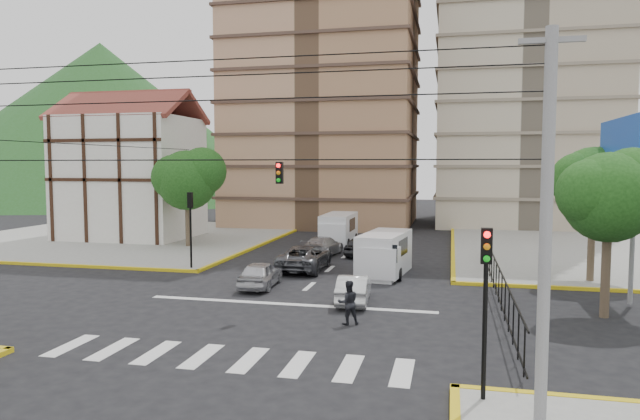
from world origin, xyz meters
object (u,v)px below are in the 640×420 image
(car_silver_front_left, at_px, (260,274))
(car_white_front_right, at_px, (354,289))
(van_right_lane, at_px, (384,255))
(traffic_light_se, at_px, (486,285))
(pedestrian_crosswalk, at_px, (348,303))
(traffic_light_nw, at_px, (190,217))
(van_left_lane, at_px, (338,230))

(car_silver_front_left, bearing_deg, car_white_front_right, 154.98)
(van_right_lane, distance_m, car_white_front_right, 6.56)
(traffic_light_se, bearing_deg, pedestrian_crosswalk, 125.81)
(car_white_front_right, bearing_deg, car_silver_front_left, -26.70)
(traffic_light_nw, xyz_separation_m, car_silver_front_left, (5.46, -3.53, -2.45))
(traffic_light_se, relative_size, van_right_lane, 0.81)
(van_right_lane, xyz_separation_m, pedestrian_crosswalk, (-0.21, -10.05, -0.29))
(van_right_lane, xyz_separation_m, van_left_lane, (-4.78, 11.11, 0.02))
(van_right_lane, relative_size, pedestrian_crosswalk, 3.20)
(van_right_lane, distance_m, pedestrian_crosswalk, 10.05)
(traffic_light_se, xyz_separation_m, van_left_lane, (-9.25, 27.62, -1.95))
(car_silver_front_left, bearing_deg, van_right_lane, -144.88)
(van_left_lane, bearing_deg, traffic_light_nw, -117.52)
(traffic_light_se, relative_size, car_white_front_right, 1.16)
(car_white_front_right, relative_size, pedestrian_crosswalk, 2.22)
(van_right_lane, height_order, car_silver_front_left, van_right_lane)
(traffic_light_nw, distance_m, car_silver_front_left, 6.95)
(van_right_lane, height_order, van_left_lane, van_left_lane)
(car_silver_front_left, distance_m, pedestrian_crosswalk, 7.83)
(car_white_front_right, bearing_deg, traffic_light_se, 112.16)
(traffic_light_se, relative_size, traffic_light_nw, 1.00)
(car_white_front_right, height_order, pedestrian_crosswalk, pedestrian_crosswalk)
(traffic_light_nw, bearing_deg, van_right_lane, 4.71)
(traffic_light_nw, xyz_separation_m, pedestrian_crosswalk, (10.93, -9.13, -2.26))
(van_right_lane, bearing_deg, traffic_light_se, -67.21)
(traffic_light_nw, height_order, car_silver_front_left, traffic_light_nw)
(car_silver_front_left, bearing_deg, pedestrian_crosswalk, 131.39)
(van_right_lane, height_order, pedestrian_crosswalk, van_right_lane)
(car_silver_front_left, bearing_deg, van_left_lane, -96.25)
(traffic_light_se, distance_m, van_right_lane, 17.22)
(traffic_light_nw, height_order, van_right_lane, traffic_light_nw)
(van_left_lane, bearing_deg, traffic_light_se, -71.16)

